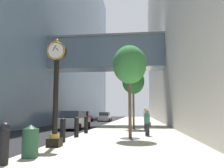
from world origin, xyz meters
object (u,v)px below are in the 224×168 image
bollard_nearest (4,143)px  bollard_third (63,129)px  street_clock (56,86)px  car_red_trailing (85,117)px  street_tree_mid_near (133,82)px  car_blue_far (74,118)px  bollard_fifth (86,124)px  pedestrian_walking (147,122)px  pedestrian_by_clock (146,119)px  bollard_fourth (77,126)px  car_white_mid (105,117)px  trash_bin (30,141)px  street_tree_near (130,65)px  car_silver_near (74,120)px

bollard_nearest → bollard_third: size_ratio=1.00×
street_clock → car_red_trailing: size_ratio=1.13×
bollard_third → street_tree_mid_near: bearing=70.7°
bollard_nearest → car_blue_far: 24.41m
bollard_nearest → street_tree_mid_near: bearing=77.3°
bollard_third → bollard_fifth: bearing=90.0°
pedestrian_walking → bollard_nearest: bearing=-116.3°
street_tree_mid_near → pedestrian_by_clock: (0.99, -2.18, -3.13)m
bollard_fourth → bollard_fifth: same height
pedestrian_by_clock → car_white_mid: (-6.43, 21.82, -0.33)m
car_red_trailing → pedestrian_walking: bearing=-67.6°
bollard_nearest → pedestrian_walking: 9.53m
trash_bin → car_white_mid: (-2.46, 32.81, 0.08)m
bollard_fifth → pedestrian_walking: pedestrian_walking is taller
pedestrian_walking → pedestrian_by_clock: bearing=90.0°
bollard_nearest → street_tree_near: 8.40m
bollard_fifth → street_tree_near: (3.22, -3.21, 3.49)m
trash_bin → car_blue_far: bearing=102.5°
trash_bin → street_tree_mid_near: bearing=77.3°
street_tree_mid_near → bollard_third: bearing=-109.3°
bollard_fifth → pedestrian_by_clock: 4.65m
pedestrian_by_clock → bollard_fourth: bearing=-133.2°
street_tree_near → car_white_mid: street_tree_near is taller
car_white_mid → car_blue_far: 10.31m
trash_bin → car_white_mid: size_ratio=0.23×
bollard_third → street_tree_near: (3.22, 1.86, 3.49)m
bollard_nearest → bollard_fourth: same height
street_tree_near → car_blue_far: 19.12m
car_silver_near → car_blue_far: 9.21m
bollard_fifth → street_tree_mid_near: street_tree_mid_near is taller
bollard_third → car_red_trailing: bearing=100.9°
car_white_mid → car_red_trailing: size_ratio=1.07×
pedestrian_walking → car_white_mid: 26.16m
bollard_fifth → car_blue_far: bearing=109.3°
bollard_nearest → car_silver_near: 15.25m
car_silver_near → car_blue_far: bearing=106.2°
street_clock → street_tree_mid_near: bearing=74.1°
bollard_fifth → trash_bin: bearing=-88.4°
bollard_fifth → street_tree_mid_near: bearing=52.0°
car_white_mid → car_silver_near: bearing=-90.1°
car_blue_far → car_red_trailing: (-0.14, 6.85, 0.05)m
bollard_third → car_red_trailing: size_ratio=0.28×
street_clock → car_red_trailing: bearing=100.6°
bollard_fourth → street_tree_near: street_tree_near is taller
pedestrian_walking → bollard_fifth: bearing=159.3°
street_tree_mid_near → pedestrian_by_clock: size_ratio=2.94×
pedestrian_walking → street_clock: bearing=-128.8°
bollard_nearest → bollard_third: same height
pedestrian_walking → car_red_trailing: bearing=112.4°
bollard_fifth → car_white_mid: 23.87m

